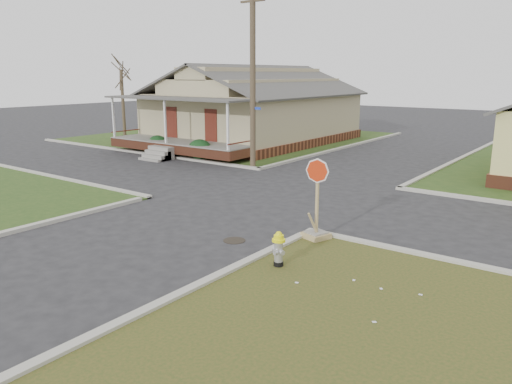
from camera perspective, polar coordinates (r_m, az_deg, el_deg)
The scene contains 11 objects.
ground at distance 16.12m, azimuth -7.46°, elevation -3.56°, with size 120.00×120.00×0.00m, color #242426.
verge_far_left at distance 37.82m, azimuth -2.75°, elevation 6.31°, with size 19.00×19.00×0.05m, color #284418.
curbs at distance 19.88m, azimuth 2.57°, elevation -0.21°, with size 80.00×40.00×0.12m, color #B0AD9F, non-canonical shape.
manhole at distance 14.36m, azimuth -2.49°, elevation -5.55°, with size 0.64×0.64×0.01m, color black.
corner_house at distance 34.73m, azimuth -0.30°, elevation 9.44°, with size 10.10×15.50×5.30m.
utility_pole at distance 24.94m, azimuth -0.38°, elevation 13.37°, with size 1.80×0.28×9.00m.
tree_far_left at distance 36.93m, azimuth -14.95°, elevation 9.57°, with size 0.22×0.22×4.90m, color #49392A.
fire_hydrant at distance 12.26m, azimuth 2.60°, elevation -6.30°, with size 0.33×0.33×0.89m.
stop_sign at distance 14.37m, azimuth 6.91°, elevation -3.34°, with size 0.66×0.65×2.33m.
hedge_left at distance 30.56m, azimuth -11.15°, elevation 5.44°, with size 1.38×1.13×1.05m, color black.
hedge_right at distance 27.74m, azimuth -6.42°, elevation 4.87°, with size 1.44×1.18×1.10m, color black.
Camera 1 is at (10.79, -11.03, 4.66)m, focal length 35.00 mm.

